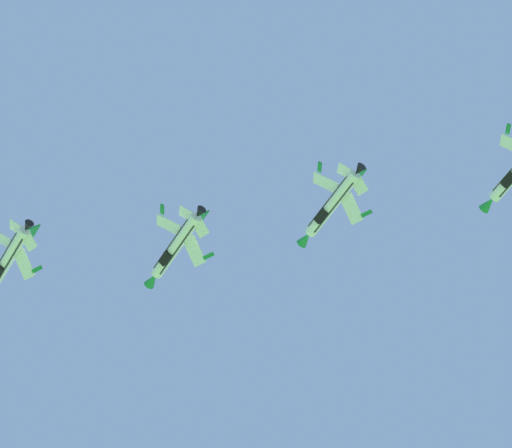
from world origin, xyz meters
TOP-DOWN VIEW (x-y plane):
  - fighter_jet_lead at (-68.16, 93.45)m, footprint 12.81×11.71m
  - fighter_jet_left_wing at (-44.41, 98.01)m, footprint 12.81×11.76m
  - fighter_jet_right_wing at (-22.26, 100.71)m, footprint 12.81×11.70m

SIDE VIEW (x-z plane):
  - fighter_jet_left_wing at x=-44.41m, z-range 129.99..136.10m
  - fighter_jet_lead at x=-68.16m, z-range 130.62..136.92m
  - fighter_jet_right_wing at x=-22.26m, z-range 133.95..140.39m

